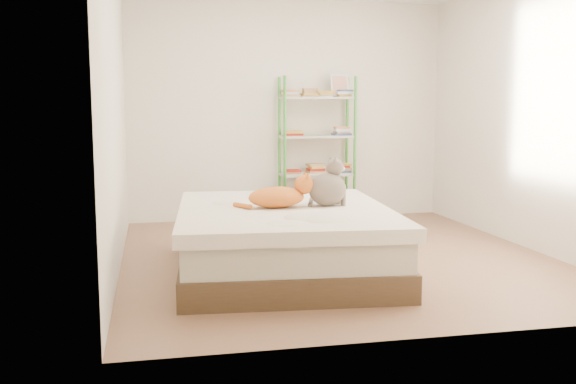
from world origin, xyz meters
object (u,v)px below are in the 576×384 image
object	(u,v)px
bed	(284,239)
white_bin	(248,208)
cardboard_box	(340,218)
grey_cat	(328,182)
shelf_unit	(317,150)
orange_cat	(276,194)

from	to	relation	value
bed	white_bin	world-z (taller)	bed
cardboard_box	bed	bearing A→B (deg)	-123.65
bed	white_bin	distance (m)	2.27
grey_cat	white_bin	world-z (taller)	grey_cat
grey_cat	cardboard_box	world-z (taller)	grey_cat
bed	shelf_unit	world-z (taller)	shelf_unit
bed	grey_cat	size ratio (longest dim) A/B	5.68
bed	orange_cat	world-z (taller)	orange_cat
bed	orange_cat	size ratio (longest dim) A/B	4.13
orange_cat	shelf_unit	xyz separation A→B (m)	(0.94, 2.32, 0.20)
grey_cat	cardboard_box	xyz separation A→B (m)	(0.51, 1.36, -0.55)
orange_cat	white_bin	xyz separation A→B (m)	(0.10, 2.29, -0.48)
shelf_unit	grey_cat	bearing A→B (deg)	-102.49
bed	cardboard_box	bearing A→B (deg)	61.65
orange_cat	grey_cat	distance (m)	0.44
bed	shelf_unit	bearing A→B (deg)	73.89
white_bin	grey_cat	bearing A→B (deg)	-81.79
bed	grey_cat	distance (m)	0.59
grey_cat	white_bin	distance (m)	2.37
orange_cat	cardboard_box	bearing A→B (deg)	54.33
orange_cat	shelf_unit	world-z (taller)	shelf_unit
cardboard_box	orange_cat	bearing A→B (deg)	-125.08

